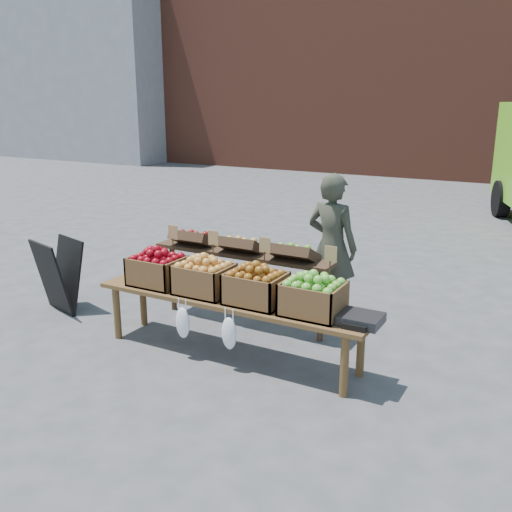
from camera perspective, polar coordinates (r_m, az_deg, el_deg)
The scene contains 12 objects.
ground at distance 5.79m, azimuth -9.12°, elevation -8.51°, with size 80.00×80.00×0.00m, color #49494C.
brick_building at distance 19.59m, azimuth 20.64°, elevation 22.47°, with size 24.00×4.00×10.00m, color brown.
grey_building at distance 24.38m, azimuth -17.10°, elevation 17.66°, with size 8.00×3.00×7.00m, color gray.
vendor at distance 6.17m, azimuth 7.59°, elevation 0.91°, with size 0.58×0.38×1.59m, color #343629.
chalkboard_sign at distance 6.76m, azimuth -19.09°, elevation -1.84°, with size 0.55×0.30×0.84m, color black, non-canonical shape.
back_table at distance 5.98m, azimuth -1.44°, elevation -2.18°, with size 2.10×0.44×1.04m, color #372518, non-canonical shape.
display_bench at distance 5.34m, azimuth -2.63°, elevation -7.12°, with size 2.70×0.56×0.57m, color brown, non-canonical shape.
crate_golden_apples at distance 5.65m, azimuth -9.83°, elevation -1.47°, with size 0.50×0.40×0.28m, color maroon, non-canonical shape.
crate_russet_pears at distance 5.33m, azimuth -5.21°, elevation -2.33°, with size 0.50×0.40×0.28m, color gold, non-canonical shape.
crate_red_apples at distance 5.06m, azimuth -0.03°, elevation -3.27°, with size 0.50×0.40×0.28m, color #8E5516, non-canonical shape.
crate_green_apples at distance 4.83m, azimuth 5.70°, elevation -4.28°, with size 0.50×0.40×0.28m, color green, non-canonical shape.
weighing_scale at distance 4.72m, azimuth 10.43°, elevation -6.22°, with size 0.34×0.30×0.08m, color black.
Camera 1 is at (3.33, -4.12, 2.34)m, focal length 40.00 mm.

